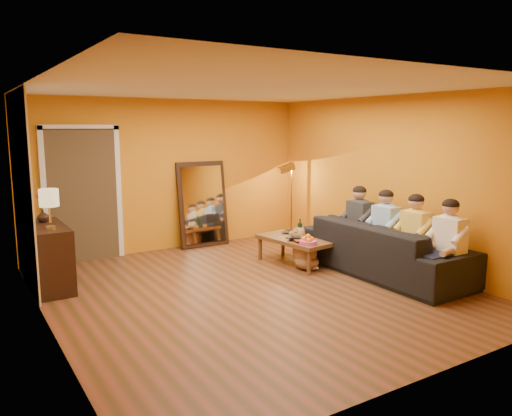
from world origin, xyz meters
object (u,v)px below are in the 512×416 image
sideboard (49,256)px  person_far_left (449,246)px  dog (305,248)px  wine_bottle (300,228)px  table_lamp (50,209)px  mirror_frame (203,204)px  tumbler (297,233)px  sofa (384,248)px  laptop (291,232)px  vase (43,216)px  person_far_right (359,225)px  person_mid_right (386,231)px  floor_lamp (291,203)px  person_mid_left (415,238)px  coffee_table (295,251)px

sideboard → person_far_left: size_ratio=0.97×
dog → wine_bottle: bearing=81.0°
table_lamp → mirror_frame: bearing=26.3°
sideboard → dog: bearing=-17.5°
dog → tumbler: (0.14, 0.39, 0.14)m
sofa → table_lamp: bearing=69.2°
mirror_frame → laptop: 1.79m
person_far_left → vase: person_far_left is taller
person_far_right → laptop: (-0.73, 0.80, -0.18)m
person_far_left → person_far_right: bearing=90.0°
tumbler → dog: bearing=-109.4°
mirror_frame → sideboard: mirror_frame is taller
table_lamp → person_mid_right: size_ratio=0.42×
table_lamp → dog: size_ratio=0.79×
person_mid_right → sofa: bearing=-142.4°
dog → person_far_right: 0.99m
mirror_frame → floor_lamp: mirror_frame is taller
person_mid_right → wine_bottle: person_mid_right is taller
vase → person_far_left: bearing=-35.9°
person_far_left → person_mid_left: size_ratio=1.00×
floor_lamp → vase: size_ratio=8.56×
coffee_table → person_far_right: person_far_right is taller
laptop → sideboard: bearing=146.9°
person_far_left → person_mid_right: bearing=90.0°
person_far_left → person_mid_left: bearing=90.0°
table_lamp → person_far_right: 4.50m
person_mid_left → person_far_right: same height
person_mid_left → tumbler: (-0.79, 1.67, -0.14)m
person_mid_left → tumbler: 1.85m
person_mid_left → tumbler: person_mid_left is taller
sofa → dog: sofa is taller
sideboard → table_lamp: table_lamp is taller
sofa → coffee_table: size_ratio=2.15×
person_mid_right → wine_bottle: 1.28m
table_lamp → wine_bottle: 3.59m
person_far_left → laptop: bearing=106.7°
sofa → person_mid_left: size_ratio=2.15×
wine_bottle → tumbler: (0.07, 0.17, -0.11)m
sofa → vase: (-4.24, 2.16, 0.55)m
person_mid_left → person_mid_right: size_ratio=1.00×
mirror_frame → coffee_table: 2.08m
sideboard → vase: (0.00, 0.25, 0.51)m
person_mid_left → floor_lamp: bearing=90.6°
floor_lamp → person_mid_left: (0.03, -2.87, -0.11)m
person_far_right → coffee_table: bearing=153.9°
tumbler → vase: bearing=165.2°
dog → person_far_left: (0.93, -1.83, 0.29)m
person_mid_left → person_mid_right: bearing=90.0°
table_lamp → person_mid_left: table_lamp is taller
sideboard → mirror_frame: bearing=21.2°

